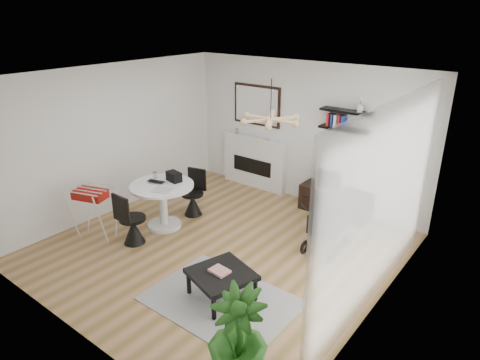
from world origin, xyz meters
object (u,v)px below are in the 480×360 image
Objects in this scene: fireplace at (254,156)px; drying_rack at (95,211)px; tv_console at (335,201)px; coffee_table at (221,275)px; potted_plant at (238,337)px; crt_tv at (334,177)px; dining_table at (163,199)px; stroller at (330,223)px.

drying_rack is at bearing -102.63° from fireplace.
coffee_table is at bearing -90.69° from tv_console.
tv_console is 1.41× the size of coffee_table.
potted_plant is (0.99, -0.92, 0.19)m from coffee_table.
tv_console is 0.48m from crt_tv.
stroller is at bearing 23.17° from dining_table.
crt_tv is 1.33m from stroller.
dining_table is 2.83m from stroller.
tv_console is 1.21× the size of potted_plant.
coffee_table is at bearing 137.13° from potted_plant.
potted_plant is at bearing -55.72° from fireplace.
fireplace is 5.20m from potted_plant.
drying_rack reaches higher than coffee_table.
potted_plant reaches higher than tv_console.
drying_rack reaches higher than tv_console.
crt_tv is 3.23m from coffee_table.
crt_tv reaches higher than coffee_table.
crt_tv is at bearing 48.04° from dining_table.
tv_console is 3.21m from coffee_table.
crt_tv is 0.59× the size of drying_rack.
fireplace is at bearing 175.10° from crt_tv.
fireplace is 2.34× the size of coffee_table.
dining_table is 1.04× the size of stroller.
dining_table is (-0.15, -2.47, -0.16)m from fireplace.
drying_rack is 0.83× the size of potted_plant.
stroller reaches higher than drying_rack.
potted_plant is at bearing -42.87° from coffee_table.
stroller is 0.97× the size of potted_plant.
stroller is (3.22, 2.05, -0.02)m from drying_rack.
crt_tv is 0.57× the size of coffee_table.
crt_tv is 4.26m from potted_plant.
fireplace is 2.03m from tv_console.
crt_tv reaches higher than drying_rack.
tv_console is 1.25× the size of stroller.
fireplace is 2.00× the size of potted_plant.
tv_console is 1.20× the size of dining_table.
tv_console is at bearing 31.56° from drying_rack.
crt_tv is at bearing 32.08° from drying_rack.
crt_tv reaches higher than dining_table.
dining_table is 1.22× the size of drying_rack.
potted_plant is (0.47, -2.94, 0.09)m from stroller.
fireplace is at bearing 119.84° from coffee_table.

